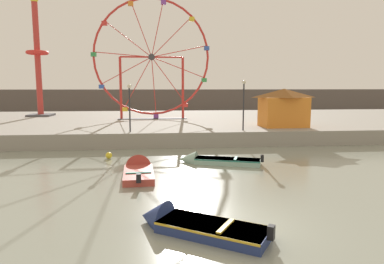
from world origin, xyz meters
The scene contains 12 objects.
ground_plane centered at (0.00, 0.00, 0.00)m, with size 240.00×240.00×0.00m, color gray.
quay_promenade centered at (0.00, 28.11, 0.62)m, with size 110.00×25.71×1.25m, color gray.
distant_town_skyline centered at (0.00, 53.88, 2.20)m, with size 140.00×3.00×4.40m, color #564C47.
motorboat_seafoam centered at (0.45, 9.71, 0.20)m, with size 5.36×2.74×1.13m.
motorboat_faded_red centered at (-4.10, 7.66, 0.20)m, with size 1.81×4.65×1.50m.
motorboat_navy_blue centered at (-2.02, -0.32, 0.21)m, with size 4.69×3.71×1.37m.
ferris_wheel_red_frame centered at (-3.60, 27.50, 7.98)m, with size 13.08×1.20×13.40m.
drop_tower_red_tower centered at (-17.62, 32.77, 7.76)m, with size 2.80×2.80×14.53m.
carnival_booth_orange_canopy centered at (8.48, 18.65, 3.05)m, with size 4.54×3.08×3.47m.
promenade_lamp_near centered at (-5.23, 16.32, 3.77)m, with size 0.32×0.32×3.85m.
promenade_lamp_far centered at (4.16, 16.38, 3.96)m, with size 0.32×0.32×4.19m.
mooring_buoy_orange centered at (-6.35, 11.88, 0.22)m, with size 0.44×0.44×0.44m, color yellow.
Camera 1 is at (-2.92, -11.43, 4.88)m, focal length 31.80 mm.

